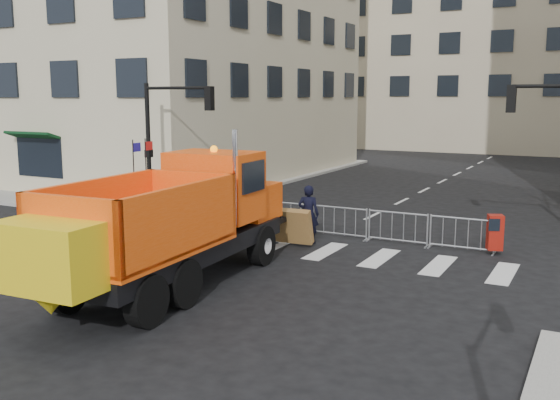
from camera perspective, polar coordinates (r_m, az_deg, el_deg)
The scene contains 11 objects.
ground at distance 15.65m, azimuth -6.44°, elevation -8.75°, with size 120.00×120.00×0.00m, color black.
sidewalk_back at distance 22.91m, azimuth 5.60°, elevation -2.69°, with size 64.00×5.00×0.15m, color gray.
building_far at distance 65.20m, azimuth 20.98°, elevation 15.10°, with size 30.00×18.00×24.00m, color tan.
traffic_light_left at distance 25.78m, azimuth -11.92°, elevation 4.41°, with size 0.18×0.18×5.40m, color black.
crowd_barriers at distance 22.29m, azimuth 2.95°, elevation -1.75°, with size 12.60×0.60×1.10m, color #9EA0A5, non-canonical shape.
plow_truck at distance 15.99m, azimuth -10.07°, elevation -1.82°, with size 3.54×10.50×4.02m.
cop_a at distance 20.89m, azimuth 2.61°, elevation -1.29°, with size 0.72×0.47×1.97m, color black.
cop_b at distance 20.93m, azimuth -0.82°, elevation -1.75°, with size 0.78×0.61×1.61m, color black.
cop_c at distance 20.78m, azimuth -3.71°, elevation -1.37°, with size 1.15×0.48×1.96m, color black.
worker at distance 25.28m, azimuth -12.31°, elevation 0.36°, with size 1.07×0.61×1.65m, color #C9CB17.
newspaper_box at distance 20.52m, azimuth 19.06°, elevation -2.81°, with size 0.45×0.40×1.10m, color maroon.
Camera 1 is at (8.43, -12.25, 4.86)m, focal length 40.00 mm.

